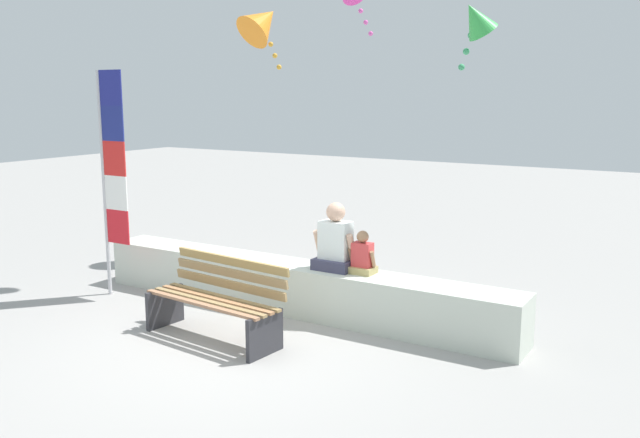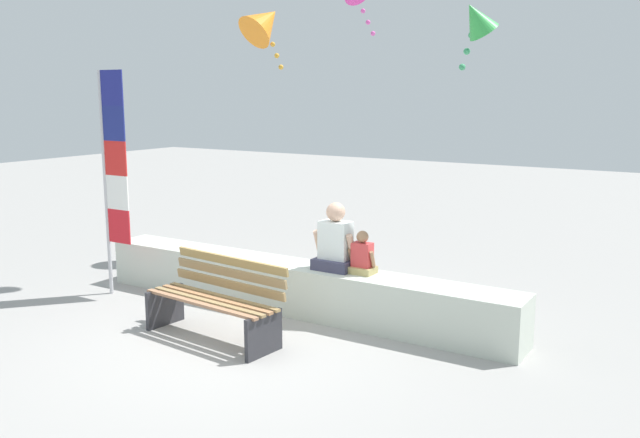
{
  "view_description": "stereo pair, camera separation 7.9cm",
  "coord_description": "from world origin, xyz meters",
  "px_view_note": "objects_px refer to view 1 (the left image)",
  "views": [
    {
      "loc": [
        4.52,
        -5.45,
        2.69
      ],
      "look_at": [
        0.38,
        1.37,
        1.21
      ],
      "focal_mm": 38.13,
      "sensor_mm": 36.0,
      "label": 1
    },
    {
      "loc": [
        4.59,
        -5.41,
        2.69
      ],
      "look_at": [
        0.38,
        1.37,
        1.21
      ],
      "focal_mm": 38.13,
      "sensor_mm": 36.0,
      "label": 2
    }
  ],
  "objects_px": {
    "flag_banner": "(111,168)",
    "kite_orange": "(263,22)",
    "kite_green": "(476,20)",
    "person_child": "(362,257)",
    "person_adult": "(336,243)",
    "park_bench": "(217,301)"
  },
  "relations": [
    {
      "from": "flag_banner",
      "to": "kite_orange",
      "type": "relative_size",
      "value": 2.52
    },
    {
      "from": "kite_orange",
      "to": "kite_green",
      "type": "height_order",
      "value": "kite_orange"
    },
    {
      "from": "park_bench",
      "to": "kite_orange",
      "type": "bearing_deg",
      "value": 118.12
    },
    {
      "from": "flag_banner",
      "to": "kite_orange",
      "type": "height_order",
      "value": "kite_orange"
    },
    {
      "from": "kite_orange",
      "to": "flag_banner",
      "type": "bearing_deg",
      "value": -95.26
    },
    {
      "from": "flag_banner",
      "to": "kite_green",
      "type": "distance_m",
      "value": 4.93
    },
    {
      "from": "person_child",
      "to": "kite_orange",
      "type": "distance_m",
      "value": 4.86
    },
    {
      "from": "person_adult",
      "to": "park_bench",
      "type": "bearing_deg",
      "value": -121.27
    },
    {
      "from": "person_child",
      "to": "flag_banner",
      "type": "height_order",
      "value": "flag_banner"
    },
    {
      "from": "park_bench",
      "to": "flag_banner",
      "type": "bearing_deg",
      "value": 166.13
    },
    {
      "from": "kite_orange",
      "to": "kite_green",
      "type": "xyz_separation_m",
      "value": [
        3.94,
        -1.22,
        -0.28
      ]
    },
    {
      "from": "person_adult",
      "to": "kite_orange",
      "type": "relative_size",
      "value": 0.69
    },
    {
      "from": "person_adult",
      "to": "person_child",
      "type": "bearing_deg",
      "value": 0.06
    },
    {
      "from": "person_adult",
      "to": "flag_banner",
      "type": "relative_size",
      "value": 0.27
    },
    {
      "from": "park_bench",
      "to": "person_adult",
      "type": "relative_size",
      "value": 2.12
    },
    {
      "from": "person_child",
      "to": "kite_orange",
      "type": "height_order",
      "value": "kite_orange"
    },
    {
      "from": "park_bench",
      "to": "person_child",
      "type": "distance_m",
      "value": 1.76
    },
    {
      "from": "person_adult",
      "to": "kite_orange",
      "type": "xyz_separation_m",
      "value": [
        -2.69,
        2.29,
        2.89
      ]
    },
    {
      "from": "person_adult",
      "to": "kite_orange",
      "type": "height_order",
      "value": "kite_orange"
    },
    {
      "from": "person_child",
      "to": "kite_green",
      "type": "distance_m",
      "value": 3.06
    },
    {
      "from": "flag_banner",
      "to": "person_child",
      "type": "bearing_deg",
      "value": 12.54
    },
    {
      "from": "flag_banner",
      "to": "person_adult",
      "type": "bearing_deg",
      "value": 14.01
    }
  ]
}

